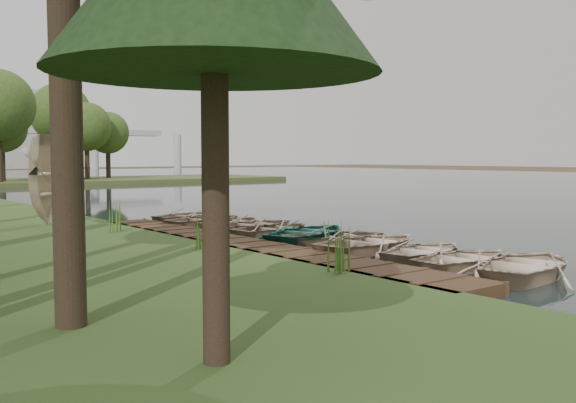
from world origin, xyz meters
TOP-DOWN VIEW (x-y plane):
  - ground at (0.00, 0.00)m, footprint 300.00×300.00m
  - water at (30.00, 20.00)m, footprint 130.00×200.00m
  - boardwalk at (-1.60, 0.00)m, footprint 1.60×16.00m
  - peninsula at (8.00, 50.00)m, footprint 50.00×14.00m
  - far_trees at (4.67, 50.00)m, footprint 45.60×5.60m
  - building_a at (30.00, 140.00)m, footprint 10.00×8.00m
  - rowboat_0 at (1.22, -7.18)m, footprint 4.00×3.28m
  - rowboat_1 at (1.02, -5.64)m, footprint 3.12×2.26m
  - rowboat_2 at (1.29, -4.22)m, footprint 3.35×2.63m
  - rowboat_3 at (0.92, -2.58)m, footprint 3.82×2.87m
  - rowboat_4 at (1.23, -0.82)m, footprint 3.86×3.24m
  - rowboat_5 at (1.06, 0.20)m, footprint 4.41×3.78m
  - rowboat_6 at (1.09, 2.14)m, footprint 3.54×2.77m
  - rowboat_7 at (1.15, 3.34)m, footprint 3.56×2.67m
  - rowboat_8 at (1.26, 4.96)m, footprint 3.64×3.12m
  - rowboat_9 at (0.78, 6.06)m, footprint 3.67×2.87m
  - rowboat_10 at (1.14, 8.01)m, footprint 3.57×2.86m
  - stored_rowboat at (-4.58, 8.05)m, footprint 3.92×3.86m
  - reeds_0 at (-2.60, -5.22)m, footprint 0.60×0.60m
  - reeds_1 at (-3.12, -0.40)m, footprint 0.60×0.60m
  - reeds_2 at (-3.48, 4.49)m, footprint 0.60×0.60m
  - reeds_3 at (-3.36, 8.74)m, footprint 0.60×0.60m

SIDE VIEW (x-z plane):
  - ground at x=0.00m, z-range 0.00..0.00m
  - water at x=30.00m, z-range 0.00..0.05m
  - boardwalk at x=-1.60m, z-range 0.00..0.30m
  - peninsula at x=8.00m, z-range 0.00..0.45m
  - rowboat_2 at x=1.29m, z-range 0.05..0.68m
  - rowboat_1 at x=1.02m, z-range 0.05..0.68m
  - rowboat_8 at x=1.26m, z-range 0.05..0.69m
  - rowboat_10 at x=1.14m, z-range 0.05..0.71m
  - rowboat_6 at x=1.09m, z-range 0.05..0.72m
  - rowboat_4 at x=1.23m, z-range 0.05..0.73m
  - rowboat_9 at x=0.78m, z-range 0.05..0.74m
  - rowboat_7 at x=1.15m, z-range 0.05..0.75m
  - rowboat_0 at x=1.22m, z-range 0.05..0.77m
  - rowboat_3 at x=0.92m, z-range 0.05..0.80m
  - rowboat_5 at x=1.06m, z-range 0.05..0.82m
  - stored_rowboat at x=-4.58m, z-range 0.30..0.97m
  - reeds_1 at x=-3.12m, z-range 0.30..1.19m
  - reeds_3 at x=-3.36m, z-range 0.30..1.20m
  - reeds_0 at x=-2.60m, z-range 0.30..1.32m
  - reeds_2 at x=-3.48m, z-range 0.30..1.35m
  - far_trees at x=4.67m, z-range 2.03..10.83m
  - building_a at x=30.00m, z-range 0.00..18.00m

